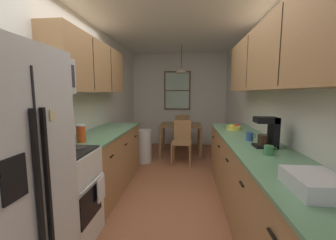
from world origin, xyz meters
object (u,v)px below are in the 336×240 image
at_px(stove_range, 59,197).
at_px(dish_rack, 316,183).
at_px(trash_bin, 143,146).
at_px(dining_chair_near, 182,140).
at_px(storage_canister, 81,133).
at_px(coffee_maker, 269,132).
at_px(dining_table, 181,129).
at_px(table_serving_bowl, 181,123).
at_px(microwave_over_range, 39,74).
at_px(mug_spare, 269,150).
at_px(dining_chair_far, 182,130).
at_px(fruit_bowl, 233,127).
at_px(mug_by_coffeemaker, 250,136).

relative_size(stove_range, dish_rack, 3.24).
bearing_deg(trash_bin, dining_chair_near, 0.97).
distance_m(storage_canister, coffee_maker, 2.07).
xyz_separation_m(dining_table, table_serving_bowl, (0.01, 0.03, 0.15)).
height_order(microwave_over_range, coffee_maker, microwave_over_range).
height_order(microwave_over_range, mug_spare, microwave_over_range).
bearing_deg(dining_chair_far, fruit_bowl, -69.31).
distance_m(mug_by_coffeemaker, dish_rack, 1.33).
height_order(coffee_maker, mug_by_coffeemaker, coffee_maker).
xyz_separation_m(trash_bin, storage_canister, (-0.30, -2.02, 0.66)).
relative_size(stove_range, mug_by_coffeemaker, 9.30).
xyz_separation_m(dining_chair_near, storage_canister, (-1.13, -2.03, 0.50)).
relative_size(dining_chair_far, coffee_maker, 2.82).
distance_m(trash_bin, table_serving_bowl, 1.11).
bearing_deg(coffee_maker, stove_range, -168.17).
relative_size(stove_range, dining_chair_far, 1.22).
bearing_deg(dining_table, trash_bin, -141.81).
relative_size(coffee_maker, table_serving_bowl, 1.77).
distance_m(dining_chair_far, mug_spare, 3.71).
xyz_separation_m(trash_bin, mug_spare, (1.68, -2.36, 0.60)).
relative_size(dining_chair_near, fruit_bowl, 4.13).
distance_m(dining_chair_near, table_serving_bowl, 0.68).
height_order(dining_chair_far, trash_bin, dining_chair_far).
bearing_deg(storage_canister, mug_by_coffeemaker, 7.25).
relative_size(dining_table, mug_by_coffeemaker, 8.07).
distance_m(stove_range, dining_chair_near, 2.76).
distance_m(dining_chair_near, coffee_maker, 2.36).
xyz_separation_m(stove_range, dining_table, (1.08, 3.13, 0.15)).
bearing_deg(dining_table, mug_by_coffeemaker, -69.59).
xyz_separation_m(coffee_maker, dish_rack, (-0.11, -1.02, -0.12)).
xyz_separation_m(trash_bin, dish_rack, (1.66, -3.10, 0.61)).
bearing_deg(trash_bin, table_serving_bowl, 38.99).
distance_m(stove_range, storage_canister, 0.72).
height_order(stove_range, dish_rack, stove_range).
relative_size(dining_chair_far, mug_spare, 7.59).
distance_m(microwave_over_range, dining_table, 3.49).
bearing_deg(microwave_over_range, stove_range, -0.03).
xyz_separation_m(stove_range, dining_chair_near, (1.12, 2.52, 0.03)).
relative_size(coffee_maker, fruit_bowl, 1.46).
relative_size(dining_chair_far, trash_bin, 1.31).
relative_size(mug_by_coffeemaker, fruit_bowl, 0.54).
bearing_deg(mug_by_coffeemaker, mug_spare, -89.77).
xyz_separation_m(microwave_over_range, storage_canister, (0.11, 0.49, -0.63)).
height_order(mug_by_coffeemaker, fruit_bowl, mug_by_coffeemaker).
relative_size(storage_canister, mug_by_coffeemaker, 1.74).
bearing_deg(mug_by_coffeemaker, table_serving_bowl, 110.02).
relative_size(trash_bin, dish_rack, 2.02).
bearing_deg(storage_canister, fruit_bowl, 27.36).
distance_m(dining_table, coffee_maker, 2.90).
bearing_deg(dish_rack, coffee_maker, 83.85).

